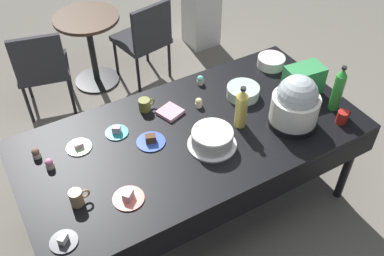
# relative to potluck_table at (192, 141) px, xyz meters

# --- Properties ---
(ground) EXTENTS (9.00, 9.00, 0.00)m
(ground) POSITION_rel_potluck_table_xyz_m (0.00, 0.00, -0.69)
(ground) COLOR slate
(potluck_table) EXTENTS (2.20, 1.10, 0.75)m
(potluck_table) POSITION_rel_potluck_table_xyz_m (0.00, 0.00, 0.00)
(potluck_table) COLOR black
(potluck_table) RESTS_ON ground
(frosted_layer_cake) EXTENTS (0.31, 0.31, 0.12)m
(frosted_layer_cake) POSITION_rel_potluck_table_xyz_m (0.06, -0.15, 0.12)
(frosted_layer_cake) COLOR silver
(frosted_layer_cake) RESTS_ON potluck_table
(slow_cooker) EXTENTS (0.32, 0.32, 0.36)m
(slow_cooker) POSITION_rel_potluck_table_xyz_m (0.61, -0.24, 0.23)
(slow_cooker) COLOR black
(slow_cooker) RESTS_ON potluck_table
(glass_salad_bowl) EXTENTS (0.23, 0.23, 0.08)m
(glass_salad_bowl) POSITION_rel_potluck_table_xyz_m (0.50, 0.15, 0.10)
(glass_salad_bowl) COLOR #B2C6BC
(glass_salad_bowl) RESTS_ON potluck_table
(ceramic_snack_bowl) EXTENTS (0.21, 0.21, 0.08)m
(ceramic_snack_bowl) POSITION_rel_potluck_table_xyz_m (0.89, 0.35, 0.10)
(ceramic_snack_bowl) COLOR silver
(ceramic_snack_bowl) RESTS_ON potluck_table
(dessert_plate_cobalt) EXTENTS (0.18, 0.18, 0.06)m
(dessert_plate_cobalt) POSITION_rel_potluck_table_xyz_m (-0.26, 0.06, 0.08)
(dessert_plate_cobalt) COLOR #2D4CB2
(dessert_plate_cobalt) RESTS_ON potluck_table
(dessert_plate_coral) EXTENTS (0.18, 0.18, 0.06)m
(dessert_plate_coral) POSITION_rel_potluck_table_xyz_m (-0.56, -0.27, 0.08)
(dessert_plate_coral) COLOR #E07266
(dessert_plate_coral) RESTS_ON potluck_table
(dessert_plate_sage) EXTENTS (0.16, 0.16, 0.04)m
(dessert_plate_sage) POSITION_rel_potluck_table_xyz_m (-0.66, 0.24, 0.07)
(dessert_plate_sage) COLOR #8CA87F
(dessert_plate_sage) RESTS_ON potluck_table
(dessert_plate_charcoal) EXTENTS (0.14, 0.14, 0.05)m
(dessert_plate_charcoal) POSITION_rel_potluck_table_xyz_m (-0.95, -0.36, 0.07)
(dessert_plate_charcoal) COLOR #2D2D33
(dessert_plate_charcoal) RESTS_ON potluck_table
(dessert_plate_teal) EXTENTS (0.15, 0.15, 0.05)m
(dessert_plate_teal) POSITION_rel_potluck_table_xyz_m (-0.41, 0.25, 0.07)
(dessert_plate_teal) COLOR teal
(dessert_plate_teal) RESTS_ON potluck_table
(cupcake_rose) EXTENTS (0.05, 0.05, 0.07)m
(cupcake_rose) POSITION_rel_potluck_table_xyz_m (-0.91, 0.29, 0.09)
(cupcake_rose) COLOR beige
(cupcake_rose) RESTS_ON potluck_table
(cupcake_vanilla) EXTENTS (0.05, 0.05, 0.07)m
(cupcake_vanilla) POSITION_rel_potluck_table_xyz_m (0.18, 0.21, 0.09)
(cupcake_vanilla) COLOR beige
(cupcake_vanilla) RESTS_ON potluck_table
(cupcake_cocoa) EXTENTS (0.05, 0.05, 0.07)m
(cupcake_cocoa) POSITION_rel_potluck_table_xyz_m (0.31, 0.42, 0.09)
(cupcake_cocoa) COLOR beige
(cupcake_cocoa) RESTS_ON potluck_table
(cupcake_berry) EXTENTS (0.05, 0.05, 0.07)m
(cupcake_berry) POSITION_rel_potluck_table_xyz_m (-0.86, 0.17, 0.09)
(cupcake_berry) COLOR beige
(cupcake_berry) RESTS_ON potluck_table
(soda_bottle_ginger_ale) EXTENTS (0.08, 0.08, 0.30)m
(soda_bottle_ginger_ale) POSITION_rel_potluck_table_xyz_m (0.31, -0.08, 0.20)
(soda_bottle_ginger_ale) COLOR gold
(soda_bottle_ginger_ale) RESTS_ON potluck_table
(soda_bottle_lime_soda) EXTENTS (0.07, 0.07, 0.34)m
(soda_bottle_lime_soda) POSITION_rel_potluck_table_xyz_m (0.95, -0.26, 0.22)
(soda_bottle_lime_soda) COLOR green
(soda_bottle_lime_soda) RESTS_ON potluck_table
(coffee_mug_tan) EXTENTS (0.12, 0.07, 0.10)m
(coffee_mug_tan) POSITION_rel_potluck_table_xyz_m (-0.81, -0.16, 0.11)
(coffee_mug_tan) COLOR tan
(coffee_mug_tan) RESTS_ON potluck_table
(coffee_mug_olive) EXTENTS (0.12, 0.08, 0.08)m
(coffee_mug_olive) POSITION_rel_potluck_table_xyz_m (-0.15, 0.36, 0.10)
(coffee_mug_olive) COLOR olive
(coffee_mug_olive) RESTS_ON potluck_table
(coffee_mug_red) EXTENTS (0.11, 0.07, 0.09)m
(coffee_mug_red) POSITION_rel_potluck_table_xyz_m (0.90, -0.39, 0.11)
(coffee_mug_red) COLOR #B2231E
(coffee_mug_red) RESTS_ON potluck_table
(soda_carton) EXTENTS (0.28, 0.19, 0.20)m
(soda_carton) POSITION_rel_potluck_table_xyz_m (0.89, -0.01, 0.16)
(soda_carton) COLOR #338C4C
(soda_carton) RESTS_ON potluck_table
(paper_napkin_stack) EXTENTS (0.18, 0.18, 0.02)m
(paper_napkin_stack) POSITION_rel_potluck_table_xyz_m (-0.03, 0.24, 0.07)
(paper_napkin_stack) COLOR pink
(paper_napkin_stack) RESTS_ON potluck_table
(maroon_chair_left) EXTENTS (0.53, 0.53, 0.85)m
(maroon_chair_left) POSITION_rel_potluck_table_xyz_m (-0.57, 1.61, -0.20)
(maroon_chair_left) COLOR #333338
(maroon_chair_left) RESTS_ON ground
(maroon_chair_right) EXTENTS (0.52, 0.52, 0.85)m
(maroon_chair_right) POSITION_rel_potluck_table_xyz_m (0.41, 1.61, -0.20)
(maroon_chair_right) COLOR #333338
(maroon_chair_right) RESTS_ON ground
(round_cafe_table) EXTENTS (0.60, 0.60, 0.72)m
(round_cafe_table) POSITION_rel_potluck_table_xyz_m (-0.05, 1.83, -0.19)
(round_cafe_table) COLOR #473323
(round_cafe_table) RESTS_ON ground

